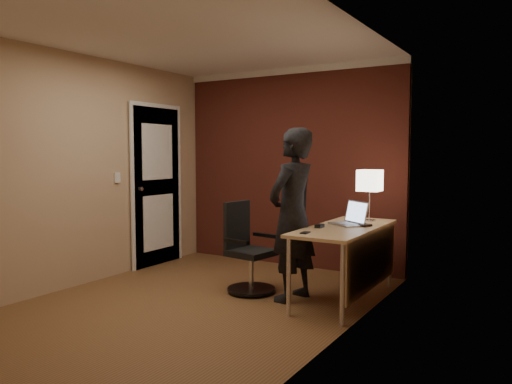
% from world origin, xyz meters
% --- Properties ---
extents(room, '(4.00, 4.00, 4.00)m').
position_xyz_m(room, '(-0.27, 1.54, 1.37)').
color(room, brown).
rests_on(room, ground).
extents(desk, '(0.60, 1.50, 0.73)m').
position_xyz_m(desk, '(1.25, 0.83, 0.60)').
color(desk, tan).
rests_on(desk, ground).
extents(desk_lamp, '(0.22, 0.22, 0.54)m').
position_xyz_m(desk_lamp, '(1.26, 1.32, 1.15)').
color(desk_lamp, silver).
rests_on(desk_lamp, desk).
extents(laptop, '(0.42, 0.40, 0.23)m').
position_xyz_m(laptop, '(1.19, 0.98, 0.79)').
color(laptop, silver).
rests_on(laptop, desk).
extents(mouse, '(0.06, 0.10, 0.03)m').
position_xyz_m(mouse, '(1.00, 0.64, 0.75)').
color(mouse, black).
rests_on(mouse, desk).
extents(phone, '(0.07, 0.12, 0.01)m').
position_xyz_m(phone, '(1.03, 0.27, 0.73)').
color(phone, black).
rests_on(phone, desk).
extents(wallet, '(0.12, 0.13, 0.02)m').
position_xyz_m(wallet, '(1.35, 0.94, 0.74)').
color(wallet, black).
rests_on(wallet, desk).
extents(office_chair, '(0.50, 0.54, 0.91)m').
position_xyz_m(office_chair, '(0.20, 0.61, 0.40)').
color(office_chair, black).
rests_on(office_chair, ground).
extents(person, '(0.48, 0.66, 1.68)m').
position_xyz_m(person, '(0.73, 0.61, 0.84)').
color(person, black).
rests_on(person, ground).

